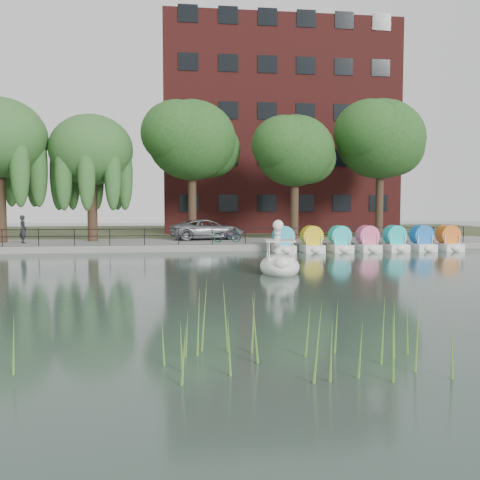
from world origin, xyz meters
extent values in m
plane|color=#3C504A|center=(0.00, 0.00, 0.00)|extent=(120.00, 120.00, 0.00)
cube|color=gray|center=(0.00, 16.00, 0.20)|extent=(40.00, 6.00, 0.40)
cube|color=gray|center=(0.00, 13.05, 0.20)|extent=(40.00, 0.25, 0.40)
cube|color=#47512D|center=(0.00, 30.00, 0.18)|extent=(60.00, 22.00, 0.36)
cylinder|color=black|center=(0.00, 13.25, 1.35)|extent=(32.00, 0.04, 0.04)
cylinder|color=black|center=(0.00, 13.25, 0.95)|extent=(32.00, 0.04, 0.04)
cylinder|color=black|center=(0.00, 13.25, 0.90)|extent=(0.05, 0.05, 1.00)
cube|color=#4C1E16|center=(7.00, 30.00, 9.36)|extent=(20.00, 10.00, 18.00)
cylinder|color=#473323|center=(-13.00, 16.50, 2.50)|extent=(0.60, 0.60, 4.20)
cylinder|color=#473323|center=(-7.50, 17.00, 2.30)|extent=(0.60, 0.60, 3.80)
ellipsoid|color=#3D7234|center=(-7.50, 17.00, 6.29)|extent=(5.32, 5.32, 4.52)
cylinder|color=#473323|center=(-1.00, 18.00, 2.65)|extent=(0.60, 0.60, 4.50)
ellipsoid|color=#326426|center=(-1.00, 18.00, 7.10)|extent=(6.00, 6.00, 5.10)
cylinder|color=#473323|center=(6.00, 17.50, 2.42)|extent=(0.60, 0.60, 4.05)
ellipsoid|color=#326426|center=(6.00, 17.50, 6.43)|extent=(5.40, 5.40, 4.59)
cylinder|color=#473323|center=(12.50, 18.50, 2.76)|extent=(0.60, 0.60, 4.72)
ellipsoid|color=#326426|center=(12.50, 18.50, 7.44)|extent=(6.30, 6.30, 5.36)
imported|color=gray|center=(-0.01, 17.50, 1.19)|extent=(3.74, 6.09, 1.58)
imported|color=gray|center=(1.04, 14.81, 0.90)|extent=(0.87, 1.80, 1.00)
imported|color=black|center=(-11.46, 15.60, 1.39)|extent=(0.81, 0.86, 1.98)
ellipsoid|color=white|center=(1.98, 2.78, 0.28)|extent=(1.88, 2.72, 0.57)
cube|color=white|center=(1.97, 2.68, 0.57)|extent=(1.16, 1.24, 0.28)
cube|color=white|center=(1.98, 2.73, 1.35)|extent=(1.32, 1.40, 0.06)
ellipsoid|color=white|center=(1.86, 1.69, 0.52)|extent=(0.64, 0.53, 0.53)
sphere|color=white|center=(2.08, 3.62, 1.94)|extent=(0.45, 0.45, 0.45)
cone|color=black|center=(2.11, 3.92, 1.91)|extent=(0.22, 0.27, 0.19)
cylinder|color=yellow|center=(2.10, 3.79, 1.92)|extent=(0.26, 0.12, 0.25)
cube|color=white|center=(4.07, 11.85, 0.22)|extent=(1.15, 1.70, 0.44)
cylinder|color=#34B6CF|center=(4.07, 11.95, 0.95)|extent=(0.90, 1.20, 0.90)
cube|color=white|center=(5.77, 11.85, 0.22)|extent=(1.15, 1.70, 0.44)
cylinder|color=yellow|center=(5.77, 11.95, 0.95)|extent=(0.90, 1.20, 0.90)
cube|color=white|center=(7.47, 11.85, 0.22)|extent=(1.15, 1.70, 0.44)
cylinder|color=#24C9CC|center=(7.47, 11.95, 0.95)|extent=(0.90, 1.20, 0.90)
cube|color=white|center=(9.17, 11.85, 0.22)|extent=(1.15, 1.70, 0.44)
cylinder|color=#EF5A89|center=(9.17, 11.95, 0.95)|extent=(0.90, 1.20, 0.90)
cube|color=white|center=(10.87, 11.85, 0.22)|extent=(1.15, 1.70, 0.44)
cylinder|color=#18BFBF|center=(10.87, 11.95, 0.95)|extent=(0.90, 1.20, 0.90)
cube|color=white|center=(12.57, 11.85, 0.22)|extent=(1.15, 1.70, 0.44)
cylinder|color=blue|center=(12.57, 11.95, 0.95)|extent=(0.90, 1.20, 0.90)
cube|color=white|center=(14.27, 11.85, 0.22)|extent=(1.15, 1.70, 0.44)
cylinder|color=orange|center=(14.27, 11.95, 0.95)|extent=(0.90, 1.20, 0.90)
camera|label=1|loc=(-2.37, -18.57, 2.89)|focal=40.00mm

